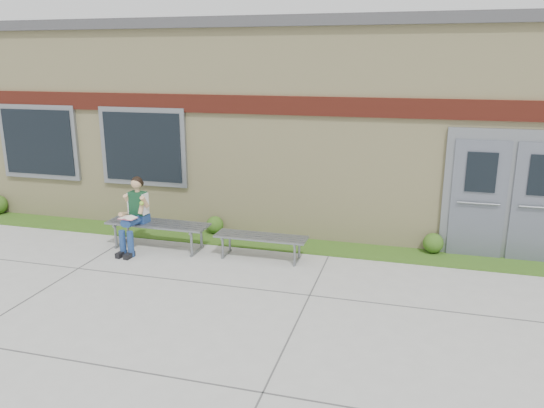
% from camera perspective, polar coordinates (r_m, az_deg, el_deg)
% --- Properties ---
extents(ground, '(80.00, 80.00, 0.00)m').
position_cam_1_polar(ground, '(7.90, -3.92, -10.46)').
color(ground, '#9E9E99').
rests_on(ground, ground).
extents(grass_strip, '(16.00, 0.80, 0.02)m').
position_cam_1_polar(grass_strip, '(10.20, 0.91, -4.29)').
color(grass_strip, '#274512').
rests_on(grass_strip, ground).
extents(school_building, '(16.20, 6.22, 4.20)m').
position_cam_1_polar(school_building, '(12.98, 4.75, 9.38)').
color(school_building, beige).
rests_on(school_building, ground).
extents(bench_left, '(1.94, 0.57, 0.50)m').
position_cam_1_polar(bench_left, '(10.09, -12.16, -2.60)').
color(bench_left, slate).
rests_on(bench_left, ground).
extents(bench_right, '(1.64, 0.46, 0.43)m').
position_cam_1_polar(bench_right, '(9.38, -1.20, -4.01)').
color(bench_right, slate).
rests_on(bench_right, ground).
extents(girl, '(0.47, 0.80, 1.37)m').
position_cam_1_polar(girl, '(9.98, -14.56, -0.87)').
color(girl, navy).
rests_on(girl, ground).
extents(shrub_mid, '(0.35, 0.35, 0.35)m').
position_cam_1_polar(shrub_mid, '(10.79, -6.17, -2.23)').
color(shrub_mid, '#274512').
rests_on(shrub_mid, grass_strip).
extents(shrub_east, '(0.37, 0.37, 0.37)m').
position_cam_1_polar(shrub_east, '(10.09, 16.95, -4.04)').
color(shrub_east, '#274512').
rests_on(shrub_east, grass_strip).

